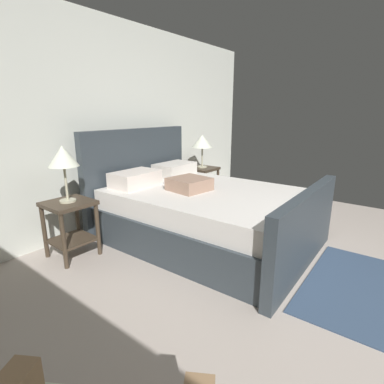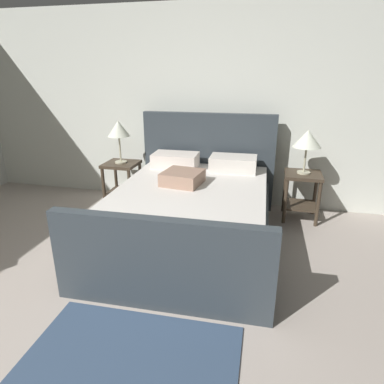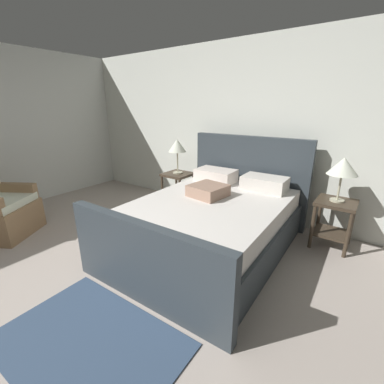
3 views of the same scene
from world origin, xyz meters
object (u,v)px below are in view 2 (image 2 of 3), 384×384
Objects in this scene: nightstand_right at (302,188)px; table_lamp_left at (119,130)px; nightstand_left at (122,176)px; table_lamp_right at (307,140)px; bed at (192,211)px.

table_lamp_left is at bearing -178.49° from nightstand_right.
table_lamp_left is (0.00, 0.00, 0.65)m from nightstand_left.
table_lamp_right reaches higher than nightstand_right.
table_lamp_left is at bearing 0.00° from nightstand_left.
table_lamp_left reaches higher than nightstand_right.
bed is 3.96× the size of nightstand_left.
nightstand_right is 2.39m from nightstand_left.
table_lamp_left is at bearing 145.34° from bed.
bed reaches higher than nightstand_left.
table_lamp_right is at bearing 36.53° from bed.
nightstand_right is at bearing 1.51° from table_lamp_left.
nightstand_right is 1.00× the size of nightstand_left.
bed reaches higher than nightstand_right.
table_lamp_right is 2.39m from table_lamp_left.
nightstand_right is 1.13× the size of table_lamp_right.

